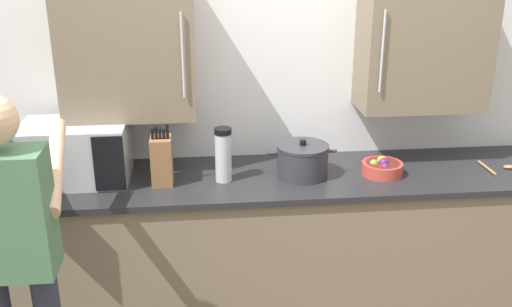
{
  "coord_description": "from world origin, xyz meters",
  "views": [
    {
      "loc": [
        -0.45,
        -2.28,
        2.15
      ],
      "look_at": [
        -0.15,
        0.6,
        1.06
      ],
      "focal_mm": 40.59,
      "sensor_mm": 36.0,
      "label": 1
    }
  ],
  "objects_px": {
    "knife_block": "(162,160)",
    "person_figure": "(13,250)",
    "microwave_oven": "(70,153)",
    "wooden_spoon": "(499,167)",
    "stock_pot": "(302,160)",
    "fruit_bowl": "(382,167)",
    "thermos_flask": "(223,155)"
  },
  "relations": [
    {
      "from": "stock_pot",
      "to": "thermos_flask",
      "type": "height_order",
      "value": "thermos_flask"
    },
    {
      "from": "stock_pot",
      "to": "person_figure",
      "type": "bearing_deg",
      "value": -149.58
    },
    {
      "from": "fruit_bowl",
      "to": "wooden_spoon",
      "type": "bearing_deg",
      "value": 0.97
    },
    {
      "from": "knife_block",
      "to": "wooden_spoon",
      "type": "height_order",
      "value": "knife_block"
    },
    {
      "from": "fruit_bowl",
      "to": "wooden_spoon",
      "type": "xyz_separation_m",
      "value": [
        0.69,
        0.01,
        -0.03
      ]
    },
    {
      "from": "microwave_oven",
      "to": "thermos_flask",
      "type": "xyz_separation_m",
      "value": [
        0.81,
        -0.08,
        -0.01
      ]
    },
    {
      "from": "fruit_bowl",
      "to": "knife_block",
      "type": "distance_m",
      "value": 1.21
    },
    {
      "from": "microwave_oven",
      "to": "wooden_spoon",
      "type": "xyz_separation_m",
      "value": [
        2.38,
        -0.07,
        -0.15
      ]
    },
    {
      "from": "microwave_oven",
      "to": "stock_pot",
      "type": "relative_size",
      "value": 1.97
    },
    {
      "from": "wooden_spoon",
      "to": "thermos_flask",
      "type": "relative_size",
      "value": 0.68
    },
    {
      "from": "fruit_bowl",
      "to": "person_figure",
      "type": "distance_m",
      "value": 1.92
    },
    {
      "from": "knife_block",
      "to": "microwave_oven",
      "type": "bearing_deg",
      "value": 170.55
    },
    {
      "from": "fruit_bowl",
      "to": "thermos_flask",
      "type": "height_order",
      "value": "thermos_flask"
    },
    {
      "from": "thermos_flask",
      "to": "person_figure",
      "type": "relative_size",
      "value": 0.18
    },
    {
      "from": "microwave_oven",
      "to": "stock_pot",
      "type": "bearing_deg",
      "value": -2.74
    },
    {
      "from": "wooden_spoon",
      "to": "person_figure",
      "type": "xyz_separation_m",
      "value": [
        -2.45,
        -0.76,
        0.05
      ]
    },
    {
      "from": "microwave_oven",
      "to": "thermos_flask",
      "type": "distance_m",
      "value": 0.82
    },
    {
      "from": "fruit_bowl",
      "to": "microwave_oven",
      "type": "bearing_deg",
      "value": 177.07
    },
    {
      "from": "wooden_spoon",
      "to": "thermos_flask",
      "type": "xyz_separation_m",
      "value": [
        -1.57,
        -0.01,
        0.14
      ]
    },
    {
      "from": "knife_block",
      "to": "wooden_spoon",
      "type": "bearing_deg",
      "value": 0.18
    },
    {
      "from": "fruit_bowl",
      "to": "person_figure",
      "type": "relative_size",
      "value": 0.14
    },
    {
      "from": "person_figure",
      "to": "thermos_flask",
      "type": "bearing_deg",
      "value": 40.36
    },
    {
      "from": "knife_block",
      "to": "stock_pot",
      "type": "distance_m",
      "value": 0.76
    },
    {
      "from": "fruit_bowl",
      "to": "stock_pot",
      "type": "xyz_separation_m",
      "value": [
        -0.44,
        0.03,
        0.05
      ]
    },
    {
      "from": "microwave_oven",
      "to": "person_figure",
      "type": "height_order",
      "value": "person_figure"
    },
    {
      "from": "fruit_bowl",
      "to": "knife_block",
      "type": "height_order",
      "value": "knife_block"
    },
    {
      "from": "fruit_bowl",
      "to": "thermos_flask",
      "type": "xyz_separation_m",
      "value": [
        -0.88,
        0.01,
        0.11
      ]
    },
    {
      "from": "microwave_oven",
      "to": "knife_block",
      "type": "bearing_deg",
      "value": -9.45
    },
    {
      "from": "microwave_oven",
      "to": "knife_block",
      "type": "distance_m",
      "value": 0.49
    },
    {
      "from": "stock_pot",
      "to": "thermos_flask",
      "type": "bearing_deg",
      "value": -177.13
    },
    {
      "from": "wooden_spoon",
      "to": "stock_pot",
      "type": "bearing_deg",
      "value": 179.22
    },
    {
      "from": "knife_block",
      "to": "person_figure",
      "type": "height_order",
      "value": "person_figure"
    }
  ]
}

